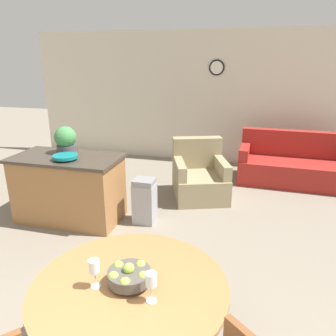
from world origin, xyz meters
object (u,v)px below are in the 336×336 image
at_px(dining_table, 131,306).
at_px(armchair, 199,178).
at_px(teal_bowl, 65,157).
at_px(wine_glass_left, 94,267).
at_px(wine_glass_right, 151,281).
at_px(potted_plant, 66,140).
at_px(couch, 294,166).
at_px(fruit_bowl, 129,275).
at_px(kitchen_island, 69,188).
at_px(trash_bin, 145,201).

distance_m(dining_table, armchair, 3.30).
bearing_deg(teal_bowl, wine_glass_left, -54.65).
distance_m(wine_glass_right, potted_plant, 3.04).
distance_m(wine_glass_right, armchair, 3.46).
distance_m(dining_table, couch, 4.58).
relative_size(dining_table, wine_glass_right, 6.48).
distance_m(dining_table, wine_glass_left, 0.39).
relative_size(fruit_bowl, kitchen_island, 0.20).
bearing_deg(wine_glass_left, armchair, 87.89).
height_order(wine_glass_right, potted_plant, potted_plant).
relative_size(potted_plant, armchair, 0.33).
xyz_separation_m(wine_glass_right, teal_bowl, (-1.79, 2.02, 0.05)).
bearing_deg(trash_bin, potted_plant, 179.78).
xyz_separation_m(fruit_bowl, wine_glass_left, (-0.20, -0.08, 0.08)).
distance_m(kitchen_island, couch, 3.91).
distance_m(dining_table, teal_bowl, 2.52).
xyz_separation_m(dining_table, potted_plant, (-1.77, 2.20, 0.51)).
xyz_separation_m(dining_table, couch, (1.48, 4.33, -0.28)).
xyz_separation_m(trash_bin, couch, (2.13, 2.13, -0.01)).
bearing_deg(kitchen_island, wine_glass_left, -54.95).
height_order(fruit_bowl, wine_glass_right, wine_glass_right).
height_order(wine_glass_left, potted_plant, potted_plant).
bearing_deg(dining_table, armchair, 91.35).
bearing_deg(armchair, potted_plant, -166.98).
relative_size(wine_glass_left, couch, 0.10).
distance_m(trash_bin, couch, 3.01).
bearing_deg(trash_bin, fruit_bowl, -73.57).
bearing_deg(armchair, couch, 14.25).
bearing_deg(dining_table, couch, 71.17).
bearing_deg(fruit_bowl, dining_table, 76.09).
bearing_deg(trash_bin, teal_bowl, -162.85).
distance_m(dining_table, fruit_bowl, 0.24).
height_order(wine_glass_left, trash_bin, wine_glass_left).
height_order(kitchen_island, potted_plant, potted_plant).
xyz_separation_m(kitchen_island, armchair, (1.60, 1.26, -0.15)).
height_order(teal_bowl, armchair, teal_bowl).
height_order(dining_table, wine_glass_right, wine_glass_right).
height_order(fruit_bowl, trash_bin, fruit_bowl).
bearing_deg(wine_glass_right, trash_bin, 109.83).
bearing_deg(wine_glass_right, wine_glass_left, 174.97).
distance_m(kitchen_island, trash_bin, 1.06).
distance_m(potted_plant, couch, 3.96).
height_order(wine_glass_left, couch, wine_glass_left).
height_order(kitchen_island, teal_bowl, teal_bowl).
xyz_separation_m(teal_bowl, potted_plant, (-0.16, 0.30, 0.14)).
height_order(wine_glass_right, couch, wine_glass_right).
bearing_deg(kitchen_island, armchair, 38.11).
relative_size(wine_glass_left, armchair, 0.18).
xyz_separation_m(teal_bowl, couch, (3.08, 2.43, -0.65)).
bearing_deg(wine_glass_right, teal_bowl, 131.64).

